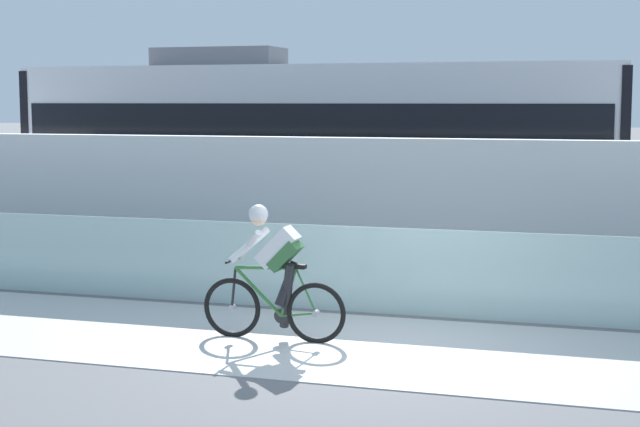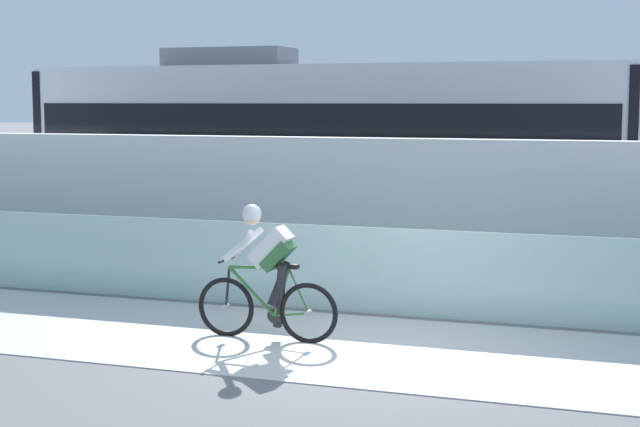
% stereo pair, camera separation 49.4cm
% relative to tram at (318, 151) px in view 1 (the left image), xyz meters
% --- Properties ---
extents(ground_plane, '(200.00, 200.00, 0.00)m').
position_rel_tram_xyz_m(ground_plane, '(2.90, -6.85, -1.89)').
color(ground_plane, slate).
extents(bike_path_deck, '(32.00, 3.20, 0.01)m').
position_rel_tram_xyz_m(bike_path_deck, '(2.90, -6.85, -1.89)').
color(bike_path_deck, beige).
rests_on(bike_path_deck, ground).
extents(glass_parapet, '(32.00, 0.05, 1.15)m').
position_rel_tram_xyz_m(glass_parapet, '(2.90, -5.00, -1.32)').
color(glass_parapet, silver).
rests_on(glass_parapet, ground).
extents(concrete_barrier_wall, '(32.00, 0.36, 2.26)m').
position_rel_tram_xyz_m(concrete_barrier_wall, '(2.90, -3.20, -0.76)').
color(concrete_barrier_wall, white).
rests_on(concrete_barrier_wall, ground).
extents(tram_rail_near, '(32.00, 0.08, 0.01)m').
position_rel_tram_xyz_m(tram_rail_near, '(2.90, -0.72, -1.89)').
color(tram_rail_near, '#595654').
rests_on(tram_rail_near, ground).
extents(tram_rail_far, '(32.00, 0.08, 0.01)m').
position_rel_tram_xyz_m(tram_rail_far, '(2.90, 0.72, -1.89)').
color(tram_rail_far, '#595654').
rests_on(tram_rail_far, ground).
extents(tram, '(11.06, 2.54, 3.81)m').
position_rel_tram_xyz_m(tram, '(0.00, 0.00, 0.00)').
color(tram, silver).
rests_on(tram, ground).
extents(cyclist_on_bike, '(1.77, 0.58, 1.61)m').
position_rel_tram_xyz_m(cyclist_on_bike, '(1.58, -6.85, -1.11)').
color(cyclist_on_bike, black).
rests_on(cyclist_on_bike, ground).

